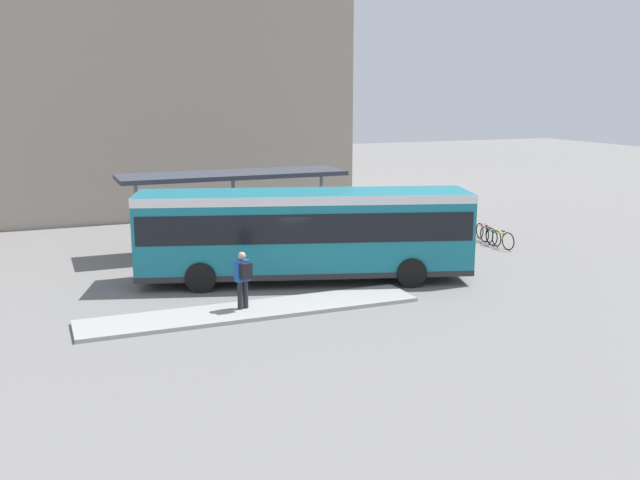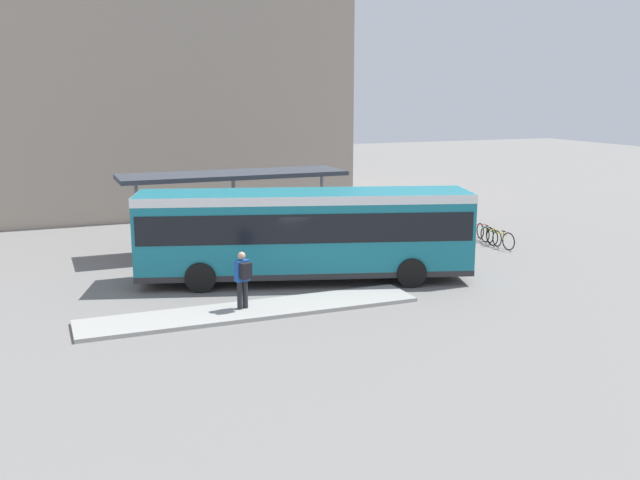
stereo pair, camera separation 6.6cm
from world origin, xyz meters
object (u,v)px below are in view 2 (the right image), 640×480
object	(u,v)px
bicycle_green	(491,236)
pedestrian_waiting	(243,276)
city_bus	(305,229)
bicycle_yellow	(500,239)
bicycle_red	(485,233)
potted_planter_near_shelter	(300,243)

from	to	relation	value
bicycle_green	pedestrian_waiting	bearing A→B (deg)	116.16
city_bus	bicycle_yellow	size ratio (longest dim) A/B	6.50
bicycle_red	pedestrian_waiting	bearing A→B (deg)	124.67
pedestrian_waiting	bicycle_yellow	world-z (taller)	pedestrian_waiting
bicycle_yellow	potted_planter_near_shelter	xyz separation A→B (m)	(-8.71, 1.16, 0.28)
bicycle_green	bicycle_red	xyz separation A→B (m)	(0.21, 0.75, 0.00)
pedestrian_waiting	bicycle_red	bearing A→B (deg)	-79.96
bicycle_green	bicycle_red	bearing A→B (deg)	-12.80
city_bus	potted_planter_near_shelter	bearing A→B (deg)	90.02
pedestrian_waiting	potted_planter_near_shelter	world-z (taller)	pedestrian_waiting
potted_planter_near_shelter	bicycle_yellow	bearing A→B (deg)	-7.61
bicycle_green	bicycle_red	size ratio (longest dim) A/B	0.99
bicycle_yellow	bicycle_red	xyz separation A→B (m)	(0.28, 1.51, -0.02)
bicycle_yellow	potted_planter_near_shelter	size ratio (longest dim) A/B	1.42
pedestrian_waiting	bicycle_yellow	xyz separation A→B (m)	(12.71, 4.69, -0.74)
city_bus	bicycle_yellow	bearing A→B (deg)	28.44
pedestrian_waiting	bicycle_red	size ratio (longest dim) A/B	1.05
city_bus	bicycle_green	xyz separation A→B (m)	(9.72, 2.69, -1.49)
pedestrian_waiting	city_bus	bearing A→B (deg)	-63.36
bicycle_yellow	potted_planter_near_shelter	world-z (taller)	potted_planter_near_shelter
bicycle_red	potted_planter_near_shelter	size ratio (longest dim) A/B	1.32
pedestrian_waiting	bicycle_green	distance (m)	13.91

